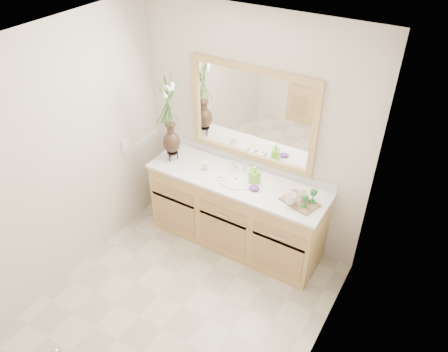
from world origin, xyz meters
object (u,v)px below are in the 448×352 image
Objects in this scene: flower_vase at (169,109)px; soap_bottle at (255,175)px; tumbler at (205,166)px; tray at (300,202)px.

soap_bottle is at bearing 4.54° from flower_vase.
tumbler is 0.50× the size of soap_bottle.
flower_vase is 5.17× the size of soap_bottle.
soap_bottle reaches higher than tray.
flower_vase is 10.39× the size of tumbler.
soap_bottle is (0.92, 0.07, -0.50)m from flower_vase.
tray is (1.02, -0.01, -0.03)m from tumbler.
tray is at bearing -0.52° from tumbler.
tumbler is 1.03m from tray.
tumbler reaches higher than tray.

